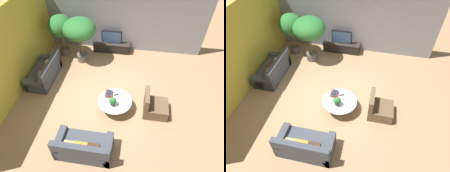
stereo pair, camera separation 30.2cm
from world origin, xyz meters
The scene contains 15 objects.
ground_plane centered at (0.00, 0.00, 0.00)m, with size 24.00×24.00×0.00m, color #9E7A56.
back_wall_stone centered at (0.00, 3.26, 1.50)m, with size 7.40×0.12×3.00m, color gray.
side_wall_left centered at (-3.26, 0.20, 1.50)m, with size 0.12×7.40×3.00m, color gold.
media_console centered at (-0.29, 2.94, 0.24)m, with size 1.68×0.50×0.45m.
television centered at (-0.29, 2.94, 0.73)m, with size 0.91×0.13×0.58m.
coffee_table centered at (0.36, -0.50, 0.30)m, with size 1.15×1.15×0.43m.
couch_by_wall centered at (-2.59, 0.61, 0.29)m, with size 0.84×1.73×0.84m.
couch_near_entry centered at (-0.27, -2.23, 0.29)m, with size 1.59×0.84×0.84m.
armchair_wicker centered at (1.68, -0.43, 0.27)m, with size 0.80×0.76×0.86m.
potted_palm_tall centered at (-2.37, 2.36, 1.33)m, with size 1.02×1.02×1.86m.
potted_palm_corner centered at (-1.44, 2.03, 1.45)m, with size 1.32×1.32×1.96m.
potted_plant_tabletop centered at (0.32, -0.69, 0.61)m, with size 0.24×0.24×0.31m.
book_stack centered at (0.12, -0.26, 0.49)m, with size 0.29×0.32×0.13m.
remote_black centered at (0.38, -0.24, 0.44)m, with size 0.04×0.16×0.02m, color black.
remote_silver centered at (0.77, -0.53, 0.44)m, with size 0.04×0.16×0.02m, color gray.
Camera 2 is at (1.25, -4.78, 5.47)m, focal length 32.00 mm.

